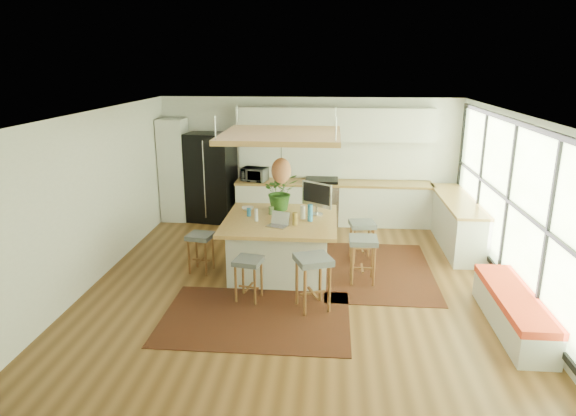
# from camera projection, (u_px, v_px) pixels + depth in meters

# --- Properties ---
(floor) EXTENTS (7.00, 7.00, 0.00)m
(floor) POSITION_uv_depth(u_px,v_px,m) (298.00, 282.00, 8.16)
(floor) COLOR #523317
(floor) RESTS_ON ground
(ceiling) EXTENTS (7.00, 7.00, 0.00)m
(ceiling) POSITION_uv_depth(u_px,v_px,m) (299.00, 113.00, 7.41)
(ceiling) COLOR white
(ceiling) RESTS_ON ground
(wall_back) EXTENTS (6.50, 0.00, 6.50)m
(wall_back) POSITION_uv_depth(u_px,v_px,m) (309.00, 159.00, 11.13)
(wall_back) COLOR silver
(wall_back) RESTS_ON ground
(wall_front) EXTENTS (6.50, 0.00, 6.50)m
(wall_front) POSITION_uv_depth(u_px,v_px,m) (271.00, 308.00, 4.44)
(wall_front) COLOR silver
(wall_front) RESTS_ON ground
(wall_left) EXTENTS (0.00, 7.00, 7.00)m
(wall_left) POSITION_uv_depth(u_px,v_px,m) (95.00, 197.00, 8.06)
(wall_left) COLOR silver
(wall_left) RESTS_ON ground
(wall_right) EXTENTS (0.00, 7.00, 7.00)m
(wall_right) POSITION_uv_depth(u_px,v_px,m) (516.00, 207.00, 7.52)
(wall_right) COLOR silver
(wall_right) RESTS_ON ground
(window_wall) EXTENTS (0.10, 6.20, 2.60)m
(window_wall) POSITION_uv_depth(u_px,v_px,m) (514.00, 204.00, 7.50)
(window_wall) COLOR black
(window_wall) RESTS_ON wall_right
(pantry) EXTENTS (0.55, 0.60, 2.25)m
(pantry) POSITION_uv_depth(u_px,v_px,m) (175.00, 170.00, 11.14)
(pantry) COLOR silver
(pantry) RESTS_ON floor
(back_counter_base) EXTENTS (4.20, 0.60, 0.88)m
(back_counter_base) POSITION_uv_depth(u_px,v_px,m) (333.00, 204.00, 11.04)
(back_counter_base) COLOR silver
(back_counter_base) RESTS_ON floor
(back_counter_top) EXTENTS (4.24, 0.64, 0.05)m
(back_counter_top) POSITION_uv_depth(u_px,v_px,m) (333.00, 183.00, 10.91)
(back_counter_top) COLOR olive
(back_counter_top) RESTS_ON back_counter_base
(backsplash) EXTENTS (4.20, 0.02, 0.80)m
(backsplash) POSITION_uv_depth(u_px,v_px,m) (334.00, 160.00, 11.07)
(backsplash) COLOR white
(backsplash) RESTS_ON wall_back
(upper_cabinets) EXTENTS (4.20, 0.34, 0.70)m
(upper_cabinets) POSITION_uv_depth(u_px,v_px,m) (335.00, 124.00, 10.69)
(upper_cabinets) COLOR silver
(upper_cabinets) RESTS_ON wall_back
(range) EXTENTS (0.76, 0.62, 1.00)m
(range) POSITION_uv_depth(u_px,v_px,m) (321.00, 201.00, 11.04)
(range) COLOR #A5A5AA
(range) RESTS_ON floor
(right_counter_base) EXTENTS (0.60, 2.50, 0.88)m
(right_counter_base) POSITION_uv_depth(u_px,v_px,m) (457.00, 223.00, 9.71)
(right_counter_base) COLOR silver
(right_counter_base) RESTS_ON floor
(right_counter_top) EXTENTS (0.64, 2.54, 0.05)m
(right_counter_top) POSITION_uv_depth(u_px,v_px,m) (459.00, 200.00, 9.58)
(right_counter_top) COLOR olive
(right_counter_top) RESTS_ON right_counter_base
(window_bench) EXTENTS (0.52, 2.00, 0.50)m
(window_bench) POSITION_uv_depth(u_px,v_px,m) (513.00, 311.00, 6.70)
(window_bench) COLOR silver
(window_bench) RESTS_ON floor
(ceiling_panel) EXTENTS (1.86, 1.86, 0.80)m
(ceiling_panel) POSITION_uv_depth(u_px,v_px,m) (281.00, 152.00, 8.00)
(ceiling_panel) COLOR olive
(ceiling_panel) RESTS_ON ceiling
(rug_near) EXTENTS (2.60, 1.80, 0.01)m
(rug_near) POSITION_uv_depth(u_px,v_px,m) (256.00, 318.00, 7.02)
(rug_near) COLOR black
(rug_near) RESTS_ON floor
(rug_right) EXTENTS (1.80, 2.60, 0.01)m
(rug_right) POSITION_uv_depth(u_px,v_px,m) (378.00, 271.00, 8.60)
(rug_right) COLOR black
(rug_right) RESTS_ON floor
(fridge) EXTENTS (1.08, 0.90, 1.95)m
(fridge) POSITION_uv_depth(u_px,v_px,m) (212.00, 179.00, 11.15)
(fridge) COLOR black
(fridge) RESTS_ON floor
(island) EXTENTS (1.85, 1.85, 0.93)m
(island) POSITION_uv_depth(u_px,v_px,m) (281.00, 245.00, 8.48)
(island) COLOR olive
(island) RESTS_ON floor
(stool_near_left) EXTENTS (0.46, 0.46, 0.66)m
(stool_near_left) POSITION_uv_depth(u_px,v_px,m) (249.00, 278.00, 7.47)
(stool_near_left) COLOR #4A4F52
(stool_near_left) RESTS_ON floor
(stool_near_right) EXTENTS (0.62, 0.62, 0.80)m
(stool_near_right) POSITION_uv_depth(u_px,v_px,m) (313.00, 286.00, 7.20)
(stool_near_right) COLOR #4A4F52
(stool_near_right) RESTS_ON floor
(stool_right_front) EXTENTS (0.45, 0.45, 0.75)m
(stool_right_front) POSITION_uv_depth(u_px,v_px,m) (362.00, 261.00, 8.09)
(stool_right_front) COLOR #4A4F52
(stool_right_front) RESTS_ON floor
(stool_right_back) EXTENTS (0.49, 0.49, 0.73)m
(stool_right_back) POSITION_uv_depth(u_px,v_px,m) (362.00, 242.00, 8.95)
(stool_right_back) COLOR #4A4F52
(stool_right_back) RESTS_ON floor
(stool_left_side) EXTENTS (0.46, 0.46, 0.67)m
(stool_left_side) POSITION_uv_depth(u_px,v_px,m) (201.00, 252.00, 8.49)
(stool_left_side) COLOR #4A4F52
(stool_left_side) RESTS_ON floor
(laptop) EXTENTS (0.42, 0.43, 0.24)m
(laptop) POSITION_uv_depth(u_px,v_px,m) (277.00, 219.00, 7.92)
(laptop) COLOR #A5A5AA
(laptop) RESTS_ON island
(monitor) EXTENTS (0.63, 0.53, 0.57)m
(monitor) POSITION_uv_depth(u_px,v_px,m) (317.00, 200.00, 8.50)
(monitor) COLOR #A5A5AA
(monitor) RESTS_ON island
(microwave) EXTENTS (0.58, 0.41, 0.36)m
(microwave) POSITION_uv_depth(u_px,v_px,m) (255.00, 173.00, 10.96)
(microwave) COLOR #A5A5AA
(microwave) RESTS_ON back_counter_top
(island_plant) EXTENTS (0.78, 0.82, 0.52)m
(island_plant) POSITION_uv_depth(u_px,v_px,m) (281.00, 195.00, 8.79)
(island_plant) COLOR #1E4C19
(island_plant) RESTS_ON island
(island_bowl) EXTENTS (0.25, 0.25, 0.05)m
(island_bowl) POSITION_uv_depth(u_px,v_px,m) (248.00, 209.00, 8.83)
(island_bowl) COLOR white
(island_bowl) RESTS_ON island
(island_bottle_0) EXTENTS (0.07, 0.07, 0.19)m
(island_bottle_0) POSITION_uv_depth(u_px,v_px,m) (249.00, 211.00, 8.46)
(island_bottle_0) COLOR teal
(island_bottle_0) RESTS_ON island
(island_bottle_1) EXTENTS (0.07, 0.07, 0.19)m
(island_bottle_1) POSITION_uv_depth(u_px,v_px,m) (255.00, 215.00, 8.21)
(island_bottle_1) COLOR silver
(island_bottle_1) RESTS_ON island
(island_bottle_2) EXTENTS (0.07, 0.07, 0.19)m
(island_bottle_2) POSITION_uv_depth(u_px,v_px,m) (294.00, 219.00, 8.01)
(island_bottle_2) COLOR olive
(island_bottle_2) RESTS_ON island
(island_bottle_3) EXTENTS (0.07, 0.07, 0.19)m
(island_bottle_3) POSITION_uv_depth(u_px,v_px,m) (302.00, 213.00, 8.34)
(island_bottle_3) COLOR white
(island_bottle_3) RESTS_ON island
(island_bottle_4) EXTENTS (0.07, 0.07, 0.19)m
(island_bottle_4) POSITION_uv_depth(u_px,v_px,m) (270.00, 209.00, 8.58)
(island_bottle_4) COLOR #5D7B4A
(island_bottle_4) RESTS_ON island
(island_bottle_5) EXTENTS (0.07, 0.07, 0.19)m
(island_bottle_5) POSITION_uv_depth(u_px,v_px,m) (311.00, 216.00, 8.18)
(island_bottle_5) COLOR teal
(island_bottle_5) RESTS_ON island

